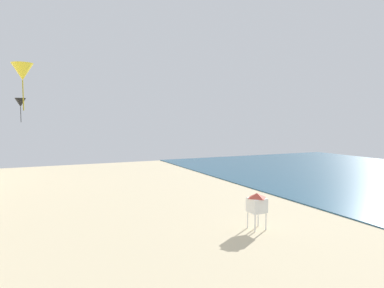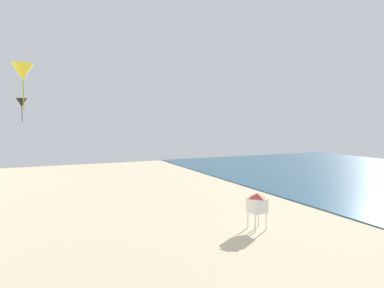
% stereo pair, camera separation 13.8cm
% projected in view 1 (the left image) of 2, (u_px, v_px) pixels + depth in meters
% --- Properties ---
extents(lifeguard_stand, '(1.10, 1.10, 2.55)m').
position_uv_depth(lifeguard_stand, '(257.00, 203.00, 24.09)').
color(lifeguard_stand, white).
rests_on(lifeguard_stand, ground).
extents(kite_black_delta, '(0.95, 0.95, 2.15)m').
position_uv_depth(kite_black_delta, '(20.00, 103.00, 30.93)').
color(kite_black_delta, black).
extents(kite_yellow_delta, '(1.22, 1.22, 2.77)m').
position_uv_depth(kite_yellow_delta, '(22.00, 72.00, 20.30)').
color(kite_yellow_delta, yellow).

